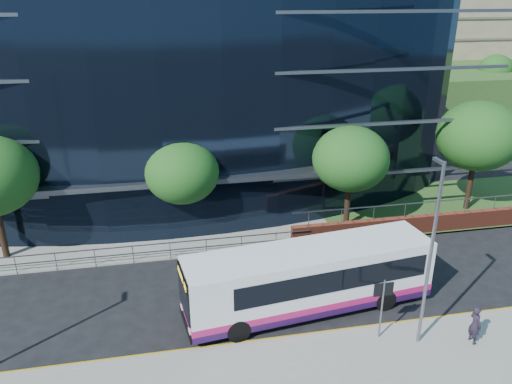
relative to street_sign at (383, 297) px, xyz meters
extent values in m
plane|color=black|center=(-4.50, 1.59, -2.15)|extent=(200.00, 200.00, 0.00)
cube|color=gray|center=(-4.50, 0.59, -2.07)|extent=(80.00, 0.25, 0.16)
cube|color=gold|center=(-4.50, 0.79, -2.14)|extent=(80.00, 0.08, 0.01)
cube|color=gold|center=(-4.50, 0.94, -2.14)|extent=(80.00, 0.08, 0.01)
cube|color=gray|center=(-10.50, 12.59, -2.10)|extent=(50.00, 8.00, 0.10)
cube|color=black|center=(-8.50, 25.59, 5.85)|extent=(38.00, 16.00, 16.00)
cube|color=#595E66|center=(-8.50, 11.09, 1.55)|extent=(22.00, 1.20, 0.30)
cube|color=slate|center=(-12.50, 8.59, -1.10)|extent=(24.00, 0.05, 0.05)
cube|color=slate|center=(-12.50, 8.59, -1.55)|extent=(24.00, 0.05, 0.05)
cylinder|color=slate|center=(-12.50, 8.59, -1.60)|extent=(0.04, 0.04, 1.10)
cube|color=#2D511E|center=(27.50, 57.59, -0.15)|extent=(60.00, 42.00, 4.00)
cylinder|color=slate|center=(0.00, -0.01, -0.60)|extent=(0.08, 0.08, 2.80)
cube|color=black|center=(0.00, 0.01, 0.35)|extent=(0.85, 0.06, 0.60)
cylinder|color=black|center=(-17.50, 10.59, -0.50)|extent=(0.36, 0.36, 3.30)
cylinder|color=black|center=(-7.50, 11.09, -0.72)|extent=(0.36, 0.36, 2.86)
ellipsoid|color=#164F19|center=(-7.50, 11.09, 2.08)|extent=(4.29, 4.29, 3.65)
cylinder|color=black|center=(2.50, 10.59, -0.61)|extent=(0.36, 0.36, 3.08)
ellipsoid|color=#164F19|center=(2.50, 10.59, 2.40)|extent=(4.62, 4.62, 3.93)
cylinder|color=black|center=(11.50, 11.59, -0.39)|extent=(0.36, 0.36, 3.52)
ellipsoid|color=#164F19|center=(11.50, 11.59, 3.05)|extent=(5.28, 5.28, 4.49)
cylinder|color=black|center=(19.50, 41.59, -0.61)|extent=(0.36, 0.36, 3.08)
ellipsoid|color=#164F19|center=(19.50, 41.59, 2.40)|extent=(4.62, 4.62, 3.93)
cylinder|color=black|center=(35.50, 43.59, -0.72)|extent=(0.36, 0.36, 2.86)
ellipsoid|color=#164F19|center=(35.50, 43.59, 2.08)|extent=(4.29, 4.29, 3.65)
cylinder|color=slate|center=(1.50, -0.61, 2.00)|extent=(0.14, 0.14, 8.00)
cube|color=slate|center=(1.50, -0.26, 5.90)|extent=(0.15, 0.70, 0.12)
cube|color=white|center=(-2.32, 2.72, -0.40)|extent=(11.75, 4.05, 2.77)
cube|color=#2A0F42|center=(-2.32, 2.72, -1.63)|extent=(11.78, 4.10, 0.31)
cube|color=#BE1B60|center=(-2.32, 2.72, -1.31)|extent=(11.78, 4.10, 0.31)
cube|color=black|center=(-1.70, 2.80, 0.00)|extent=(9.47, 3.81, 1.05)
cube|color=black|center=(-8.06, 1.99, -0.26)|extent=(0.36, 2.24, 1.62)
cube|color=black|center=(-8.07, 1.99, 0.70)|extent=(0.37, 2.14, 0.42)
cube|color=yellow|center=(-8.15, 2.25, 0.70)|extent=(0.18, 1.15, 0.23)
cube|color=black|center=(-8.06, 1.99, -1.68)|extent=(0.42, 2.50, 0.25)
cylinder|color=black|center=(-5.91, 1.07, -1.63)|extent=(1.08, 0.44, 1.05)
cylinder|color=black|center=(1.15, 1.97, -1.63)|extent=(1.08, 0.44, 1.05)
imported|color=black|center=(3.73, -1.08, -1.14)|extent=(0.45, 0.65, 1.72)
camera|label=1|loc=(-8.52, -16.11, 11.80)|focal=35.00mm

